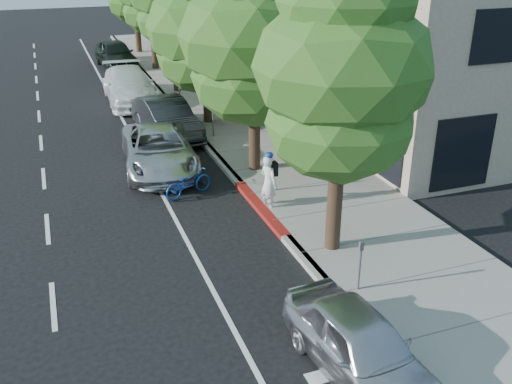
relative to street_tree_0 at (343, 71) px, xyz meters
name	(u,v)px	position (x,y,z in m)	size (l,w,h in m)	color
ground	(273,224)	(-0.90, 2.00, -4.83)	(120.00, 120.00, 0.00)	black
sidewalk	(253,133)	(1.40, 10.00, -4.75)	(4.60, 56.00, 0.15)	gray
curb	(201,139)	(-0.90, 10.00, -4.75)	(0.30, 56.00, 0.15)	#9E998E
curb_red_segment	(261,208)	(-0.90, 3.00, -4.75)	(0.32, 4.00, 0.15)	maroon
storefront_building	(311,14)	(8.70, 20.00, -1.33)	(10.00, 36.00, 7.00)	#BFAC93
street_tree_0	(343,71)	(0.00, 0.00, 0.00)	(4.30, 4.30, 7.68)	black
street_tree_1	(254,38)	(0.00, 6.00, -0.15)	(5.01, 5.01, 7.69)	black
street_tree_2	(205,29)	(0.00, 12.00, -0.66)	(4.97, 4.97, 7.00)	black
cyclist	(269,183)	(-0.65, 2.98, -3.95)	(0.64, 0.42, 1.77)	white
bicycle	(188,183)	(-2.70, 4.83, -4.37)	(0.61, 1.74, 0.92)	navy
silver_suv	(159,149)	(-3.10, 7.50, -4.10)	(2.43, 5.27, 1.47)	silver
dark_sedan	(166,118)	(-2.07, 11.00, -4.04)	(1.68, 4.81, 1.59)	#222427
white_pickup	(129,86)	(-2.67, 17.00, -3.99)	(2.34, 5.76, 1.67)	white
dark_suv_far	(116,54)	(-2.16, 25.88, -3.99)	(1.99, 4.94, 1.68)	black
near_car_a	(361,346)	(-1.68, -4.38, -4.16)	(1.58, 3.93, 1.34)	silver
pedestrian	(232,97)	(1.22, 12.24, -3.75)	(0.90, 0.70, 1.85)	black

